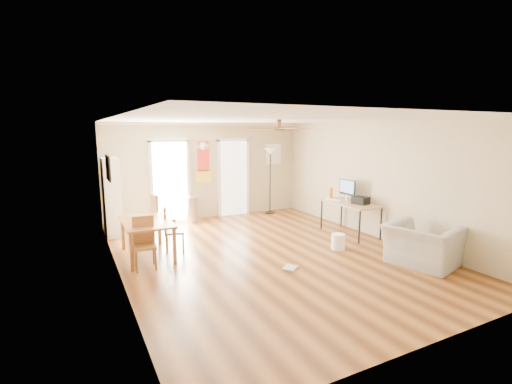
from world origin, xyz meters
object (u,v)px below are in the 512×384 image
dining_chair_near (145,244)px  trash_can (191,209)px  torchiere_lamp (270,181)px  wastebasket_a (338,242)px  printer (361,200)px  armchair (422,245)px  dining_table (147,239)px  dining_chair_right_b (175,229)px  computer_desk (350,218)px  dining_chair_right_a (163,217)px  bookshelf (112,197)px

dining_chair_near → trash_can: dining_chair_near is taller
torchiere_lamp → wastebasket_a: bearing=-96.2°
printer → armchair: bearing=-110.9°
dining_table → trash_can: 2.74m
dining_chair_right_b → armchair: size_ratio=0.81×
dining_table → computer_desk: computer_desk is taller
dining_chair_right_a → trash_can: (1.02, 1.25, -0.17)m
dining_chair_near → printer: 4.77m
torchiere_lamp → dining_table: bearing=-150.6°
torchiere_lamp → printer: torchiere_lamp is taller
dining_table → dining_chair_near: (-0.15, -0.62, 0.10)m
bookshelf → dining_chair_near: bookshelf is taller
printer → dining_chair_right_b: bearing=156.1°
dining_chair_right_a → computer_desk: (3.95, -1.56, -0.14)m
dining_chair_near → wastebasket_a: (3.70, -0.70, -0.29)m
dining_chair_right_b → bookshelf: bearing=43.1°
dining_table → armchair: (4.30, -2.70, 0.01)m
dining_chair_near → armchair: (4.45, -2.08, -0.08)m
dining_chair_right_a → armchair: 5.27m
dining_chair_right_b → dining_chair_near: 0.98m
bookshelf → dining_chair_right_b: bearing=-49.6°
computer_desk → printer: printer is taller
dining_chair_near → trash_can: 3.34m
armchair → dining_table: bearing=43.3°
torchiere_lamp → printer: size_ratio=5.77×
bookshelf → dining_chair_right_a: size_ratio=1.75×
bookshelf → dining_chair_right_a: (0.95, -0.93, -0.38)m
computer_desk → wastebasket_a: (-0.95, -0.75, -0.22)m
dining_chair_right_a → dining_chair_right_b: size_ratio=1.11×
bookshelf → wastebasket_a: size_ratio=5.62×
bookshelf → computer_desk: 5.52m
armchair → dining_chair_right_a: bearing=30.9°
computer_desk → dining_chair_right_a: bearing=158.5°
printer → wastebasket_a: printer is taller
dining_chair_right_a → printer: dining_chair_right_a is taller
dining_chair_right_a → wastebasket_a: bearing=-132.8°
dining_table → torchiere_lamp: bearing=29.4°
dining_chair_near → armchair: bearing=-20.3°
dining_chair_right_b → trash_can: dining_chair_right_b is taller
dining_chair_right_b → computer_desk: dining_chair_right_b is taller
computer_desk → torchiere_lamp: bearing=101.6°
dining_chair_right_b → armchair: 4.66m
trash_can → wastebasket_a: size_ratio=2.12×
printer → armchair: size_ratio=0.29×
dining_chair_near → torchiere_lamp: (4.08, 2.83, 0.49)m
printer → wastebasket_a: size_ratio=1.03×
computer_desk → trash_can: bearing=136.3°
torchiere_lamp → armchair: bearing=-85.7°
dining_table → dining_chair_near: 0.64m
dining_chair_right_a → trash_can: size_ratio=1.52×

